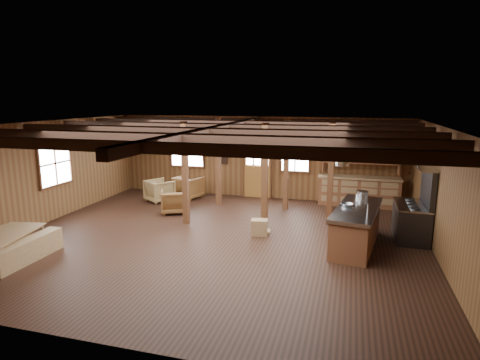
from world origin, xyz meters
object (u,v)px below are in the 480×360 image
object	(u,v)px
armchair_a	(174,202)
armchair_c	(160,191)
dining_table	(9,246)
armchair_b	(189,187)
kitchen_island	(356,227)
commercial_range	(414,215)

from	to	relation	value
armchair_a	armchair_c	xyz separation A→B (m)	(-1.03, 1.12, 0.03)
dining_table	armchair_a	distance (m)	4.62
armchair_b	armchair_a	bearing A→B (deg)	115.76
armchair_a	armchair_c	world-z (taller)	armchair_c
kitchen_island	commercial_range	xyz separation A→B (m)	(1.35, 0.91, 0.13)
commercial_range	armchair_c	size ratio (longest dim) A/B	2.26
commercial_range	armchair_b	size ratio (longest dim) A/B	2.19
armchair_c	commercial_range	bearing A→B (deg)	-158.38
armchair_b	armchair_c	bearing A→B (deg)	59.31
commercial_range	kitchen_island	bearing A→B (deg)	-145.98
armchair_b	armchair_c	distance (m)	1.02
kitchen_island	armchair_c	distance (m)	6.81
armchair_a	dining_table	bearing A→B (deg)	40.10
kitchen_island	commercial_range	bearing A→B (deg)	42.91
commercial_range	armchair_a	bearing A→B (deg)	175.46
dining_table	armchair_a	size ratio (longest dim) A/B	2.12
kitchen_island	armchair_a	size ratio (longest dim) A/B	3.45
dining_table	armchair_c	bearing A→B (deg)	-20.04
commercial_range	dining_table	xyz separation A→B (m)	(-8.55, -3.68, -0.32)
dining_table	armchair_b	size ratio (longest dim) A/B	1.90
dining_table	commercial_range	bearing A→B (deg)	-77.22
commercial_range	armchair_b	xyz separation A→B (m)	(-6.90, 2.33, -0.22)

